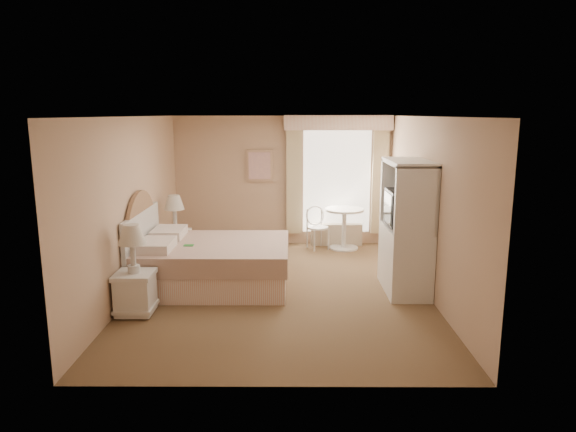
{
  "coord_description": "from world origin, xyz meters",
  "views": [
    {
      "loc": [
        0.15,
        -7.19,
        2.54
      ],
      "look_at": [
        0.11,
        0.3,
        1.04
      ],
      "focal_mm": 32.0,
      "sensor_mm": 36.0,
      "label": 1
    }
  ],
  "objects_px": {
    "nightstand_far": "(176,237)",
    "cafe_chair": "(317,224)",
    "bed": "(206,262)",
    "armoire": "(406,238)",
    "round_table": "(344,222)",
    "nightstand_near": "(135,281)"
  },
  "relations": [
    {
      "from": "round_table",
      "to": "armoire",
      "type": "distance_m",
      "value": 2.45
    },
    {
      "from": "cafe_chair",
      "to": "armoire",
      "type": "height_order",
      "value": "armoire"
    },
    {
      "from": "bed",
      "to": "nightstand_near",
      "type": "xyz_separation_m",
      "value": [
        -0.73,
        -1.12,
        0.07
      ]
    },
    {
      "from": "cafe_chair",
      "to": "armoire",
      "type": "relative_size",
      "value": 0.43
    },
    {
      "from": "nightstand_far",
      "to": "armoire",
      "type": "relative_size",
      "value": 0.61
    },
    {
      "from": "nightstand_near",
      "to": "cafe_chair",
      "type": "relative_size",
      "value": 1.43
    },
    {
      "from": "round_table",
      "to": "cafe_chair",
      "type": "height_order",
      "value": "cafe_chair"
    },
    {
      "from": "bed",
      "to": "armoire",
      "type": "height_order",
      "value": "armoire"
    },
    {
      "from": "round_table",
      "to": "armoire",
      "type": "relative_size",
      "value": 0.41
    },
    {
      "from": "nightstand_far",
      "to": "round_table",
      "type": "xyz_separation_m",
      "value": [
        3.01,
        0.9,
        0.08
      ]
    },
    {
      "from": "cafe_chair",
      "to": "nightstand_near",
      "type": "bearing_deg",
      "value": -151.5
    },
    {
      "from": "nightstand_near",
      "to": "armoire",
      "type": "relative_size",
      "value": 0.61
    },
    {
      "from": "bed",
      "to": "nightstand_near",
      "type": "distance_m",
      "value": 1.34
    },
    {
      "from": "nightstand_far",
      "to": "cafe_chair",
      "type": "relative_size",
      "value": 1.42
    },
    {
      "from": "nightstand_near",
      "to": "bed",
      "type": "bearing_deg",
      "value": 57.16
    },
    {
      "from": "nightstand_far",
      "to": "round_table",
      "type": "bearing_deg",
      "value": 16.72
    },
    {
      "from": "bed",
      "to": "cafe_chair",
      "type": "relative_size",
      "value": 2.73
    },
    {
      "from": "nightstand_far",
      "to": "armoire",
      "type": "distance_m",
      "value": 3.95
    },
    {
      "from": "bed",
      "to": "armoire",
      "type": "bearing_deg",
      "value": -3.72
    },
    {
      "from": "nightstand_far",
      "to": "cafe_chair",
      "type": "distance_m",
      "value": 2.66
    },
    {
      "from": "nightstand_near",
      "to": "round_table",
      "type": "xyz_separation_m",
      "value": [
        3.01,
        3.29,
        0.08
      ]
    },
    {
      "from": "bed",
      "to": "nightstand_far",
      "type": "relative_size",
      "value": 1.92
    }
  ]
}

